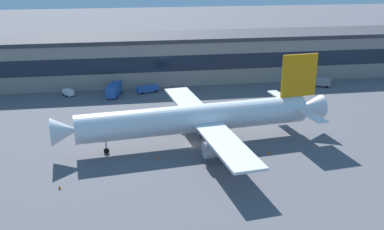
# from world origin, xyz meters

# --- Properties ---
(ground_plane) EXTENTS (600.00, 600.00, 0.00)m
(ground_plane) POSITION_xyz_m (0.00, 0.00, 0.00)
(ground_plane) COLOR #56565B
(terminal_building) EXTENTS (183.53, 19.81, 14.46)m
(terminal_building) POSITION_xyz_m (0.00, 55.63, 7.25)
(terminal_building) COLOR gray
(terminal_building) RESTS_ON ground_plane
(airliner) EXTENTS (58.75, 50.20, 17.85)m
(airliner) POSITION_xyz_m (1.47, 0.87, 5.61)
(airliner) COLOR white
(airliner) RESTS_ON ground_plane
(crew_van) EXTENTS (5.49, 4.85, 2.55)m
(crew_van) POSITION_xyz_m (46.83, 38.77, 1.46)
(crew_van) COLOR gray
(crew_van) RESTS_ON ground_plane
(baggage_tug) EXTENTS (3.62, 4.11, 1.85)m
(baggage_tug) POSITION_xyz_m (-29.40, 41.25, 1.09)
(baggage_tug) COLOR white
(baggage_tug) RESTS_ON ground_plane
(fuel_truck) EXTENTS (4.77, 8.83, 3.35)m
(fuel_truck) POSITION_xyz_m (-16.34, 39.26, 1.88)
(fuel_truck) COLOR #2651A5
(fuel_truck) RESTS_ON ground_plane
(belt_loader) EXTENTS (6.70, 4.07, 1.95)m
(belt_loader) POSITION_xyz_m (-6.76, 40.75, 1.15)
(belt_loader) COLOR #2651A5
(belt_loader) RESTS_ON ground_plane
(pushback_tractor) EXTENTS (3.84, 5.34, 1.75)m
(pushback_tractor) POSITION_xyz_m (33.62, 33.55, 1.05)
(pushback_tractor) COLOR yellow
(pushback_tractor) RESTS_ON ground_plane
(traffic_cone_0) EXTENTS (0.51, 0.51, 0.64)m
(traffic_cone_0) POSITION_xyz_m (-25.50, -14.97, 0.32)
(traffic_cone_0) COLOR #F2590C
(traffic_cone_0) RESTS_ON ground_plane
(traffic_cone_1) EXTENTS (0.52, 0.52, 0.65)m
(traffic_cone_1) POSITION_xyz_m (-7.94, -5.52, 0.33)
(traffic_cone_1) COLOR #F2590C
(traffic_cone_1) RESTS_ON ground_plane
(traffic_cone_2) EXTENTS (0.56, 0.56, 0.70)m
(traffic_cone_2) POSITION_xyz_m (14.36, -6.73, 0.35)
(traffic_cone_2) COLOR #F2590C
(traffic_cone_2) RESTS_ON ground_plane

